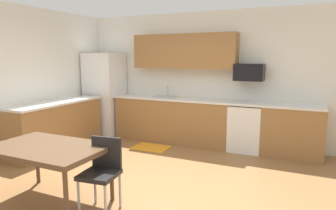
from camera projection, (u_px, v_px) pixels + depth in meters
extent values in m
plane|color=olive|center=(138.00, 185.00, 4.24)|extent=(12.00, 12.00, 0.00)
cube|color=silver|center=(201.00, 78.00, 6.40)|extent=(5.80, 0.10, 2.70)
cube|color=silver|center=(2.00, 83.00, 5.14)|extent=(0.10, 5.80, 2.70)
cube|color=olive|center=(172.00, 120.00, 6.44)|extent=(2.50, 0.60, 0.90)
cube|color=olive|center=(292.00, 132.00, 5.45)|extent=(1.05, 0.60, 0.90)
cube|color=olive|center=(56.00, 127.00, 5.85)|extent=(0.60, 2.00, 0.90)
cube|color=silver|center=(195.00, 100.00, 6.15)|extent=(4.80, 0.64, 0.04)
cube|color=silver|center=(55.00, 103.00, 5.77)|extent=(0.64, 2.00, 0.04)
cube|color=olive|center=(184.00, 51.00, 6.24)|extent=(2.20, 0.34, 0.70)
cube|color=white|center=(105.00, 94.00, 6.99)|extent=(0.76, 0.70, 1.87)
cube|color=white|center=(246.00, 128.00, 5.79)|extent=(0.60, 0.60, 0.88)
cube|color=black|center=(247.00, 104.00, 5.72)|extent=(0.60, 0.60, 0.03)
cube|color=black|center=(249.00, 72.00, 5.72)|extent=(0.54, 0.36, 0.32)
cube|color=#A5A8AD|center=(164.00, 100.00, 6.45)|extent=(0.48, 0.40, 0.14)
cylinder|color=#B2B5BA|center=(168.00, 91.00, 6.59)|extent=(0.02, 0.02, 0.24)
cube|color=brown|center=(47.00, 148.00, 3.62)|extent=(1.40, 0.90, 0.06)
cylinder|color=brown|center=(66.00, 201.00, 3.06)|extent=(0.05, 0.05, 0.67)
cylinder|color=brown|center=(37.00, 160.00, 4.29)|extent=(0.05, 0.05, 0.67)
cylinder|color=brown|center=(112.00, 175.00, 3.76)|extent=(0.05, 0.05, 0.67)
cube|color=black|center=(99.00, 175.00, 3.46)|extent=(0.44, 0.44, 0.05)
cube|color=black|center=(107.00, 153.00, 3.59)|extent=(0.38, 0.08, 0.40)
cylinder|color=#B2B2B7|center=(79.00, 198.00, 3.39)|extent=(0.03, 0.03, 0.42)
cylinder|color=#B2B2B7|center=(105.00, 203.00, 3.28)|extent=(0.03, 0.03, 0.42)
cylinder|color=#B2B2B7|center=(95.00, 186.00, 3.71)|extent=(0.03, 0.03, 0.42)
cylinder|color=#B2B2B7|center=(120.00, 190.00, 3.60)|extent=(0.03, 0.03, 0.42)
cube|color=orange|center=(151.00, 147.00, 6.00)|extent=(0.70, 0.50, 0.01)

